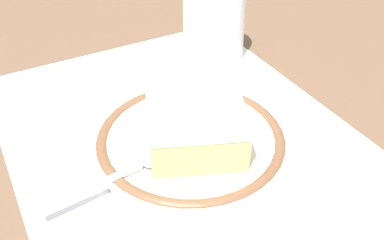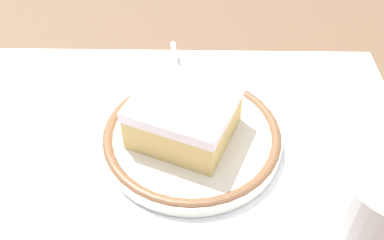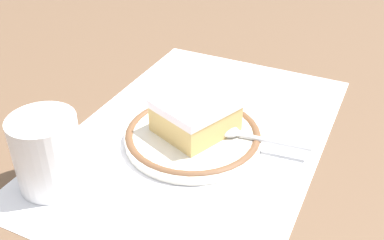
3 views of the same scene
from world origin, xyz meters
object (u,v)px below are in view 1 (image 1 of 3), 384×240
at_px(cake_slice, 196,122).
at_px(cup, 214,28).
at_px(napkin, 117,81).
at_px(spoon, 138,165).
at_px(plate, 192,140).

xyz_separation_m(cake_slice, cup, (-0.16, 0.11, 0.00)).
height_order(cup, napkin, cup).
bearing_deg(spoon, cake_slice, 98.74).
height_order(spoon, napkin, spoon).
bearing_deg(plate, spoon, -74.49).
bearing_deg(napkin, cup, 90.03).
bearing_deg(spoon, napkin, 165.61).
distance_m(plate, napkin, 0.15).
bearing_deg(cup, cake_slice, -35.80).
relative_size(plate, cake_slice, 1.53).
distance_m(spoon, napkin, 0.17).
relative_size(cake_slice, napkin, 1.21).
xyz_separation_m(plate, napkin, (-0.15, -0.02, -0.01)).
height_order(plate, spoon, spoon).
relative_size(spoon, napkin, 1.30).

